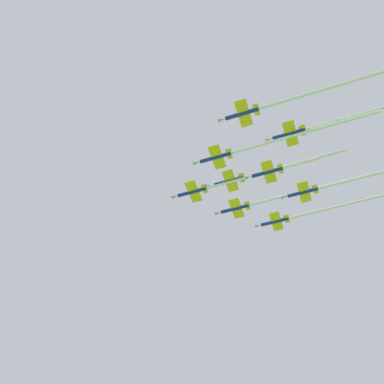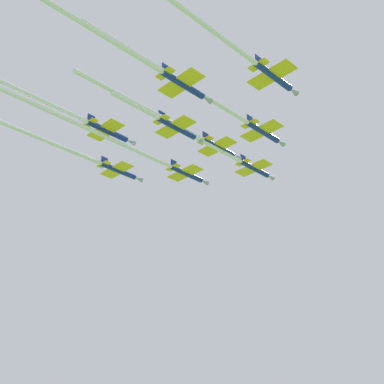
{
  "view_description": "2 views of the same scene",
  "coord_description": "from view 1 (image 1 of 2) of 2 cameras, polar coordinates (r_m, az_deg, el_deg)",
  "views": [
    {
      "loc": [
        -60.65,
        76.85,
        3.36
      ],
      "look_at": [
        -3.17,
        -2.14,
        125.71
      ],
      "focal_mm": 41.91,
      "sensor_mm": 36.0,
      "label": 1
    },
    {
      "loc": [
        -67.36,
        -92.18,
        66.3
      ],
      "look_at": [
        -15.24,
        9.19,
        121.38
      ],
      "focal_mm": 46.04,
      "sensor_mm": 36.0,
      "label": 2
    }
  ],
  "objects": [
    {
      "name": "jet_port_inner",
      "position": [
        145.26,
        9.05,
        6.03
      ],
      "size": [
        57.5,
        20.8,
        2.73
      ],
      "rotation": [
        0.0,
        0.0,
        5.01
      ],
      "color": "navy"
    },
    {
      "name": "jet_starboard_trail",
      "position": [
        147.73,
        17.13,
        8.45
      ],
      "size": [
        50.85,
        18.73,
        2.73
      ],
      "rotation": [
        0.0,
        0.0,
        5.01
      ],
      "color": "navy"
    },
    {
      "name": "jet_tail_end",
      "position": [
        161.64,
        18.23,
        1.08
      ],
      "size": [
        50.06,
        18.48,
        2.73
      ],
      "rotation": [
        0.0,
        0.0,
        5.01
      ],
      "color": "navy"
    },
    {
      "name": "jet_starboard_inner",
      "position": [
        161.05,
        10.19,
        -0.92
      ],
      "size": [
        52.54,
        19.26,
        2.73
      ],
      "rotation": [
        0.0,
        0.0,
        5.01
      ],
      "color": "navy"
    },
    {
      "name": "jet_starboard_outer",
      "position": [
        139.82,
        11.53,
        11.21
      ],
      "size": [
        50.52,
        18.62,
        2.73
      ],
      "rotation": [
        0.0,
        0.0,
        5.01
      ],
      "color": "navy"
    },
    {
      "name": "jet_lead",
      "position": [
        154.54,
        4.42,
        1.17
      ],
      "size": [
        49.94,
        18.44,
        2.73
      ],
      "rotation": [
        0.0,
        0.0,
        5.01
      ],
      "color": "navy"
    },
    {
      "name": "jet_center_rear",
      "position": [
        170.4,
        15.47,
        -2.44
      ],
      "size": [
        55.99,
        20.33,
        2.73
      ],
      "rotation": [
        0.0,
        0.0,
        5.01
      ],
      "color": "navy"
    },
    {
      "name": "jet_port_trail",
      "position": [
        153.37,
        9.45,
        2.47
      ],
      "size": [
        13.13,
        9.99,
        2.73
      ],
      "rotation": [
        0.0,
        0.0,
        5.01
      ],
      "color": "navy"
    },
    {
      "name": "jet_port_outer",
      "position": [
        154.05,
        8.51,
        2.39
      ],
      "size": [
        45.42,
        17.04,
        2.73
      ],
      "rotation": [
        0.0,
        0.0,
        5.01
      ],
      "color": "navy"
    }
  ]
}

